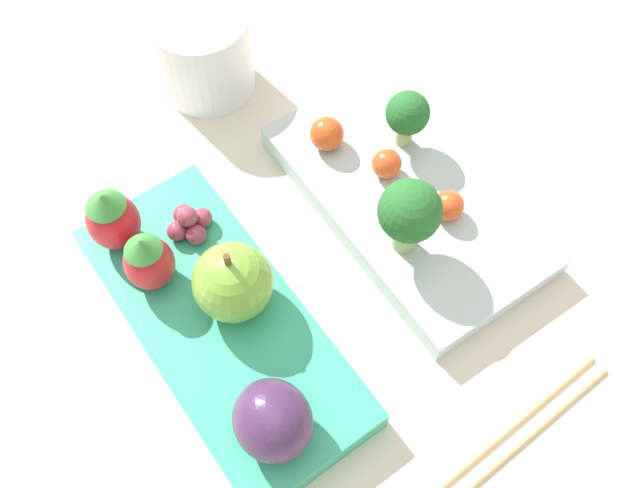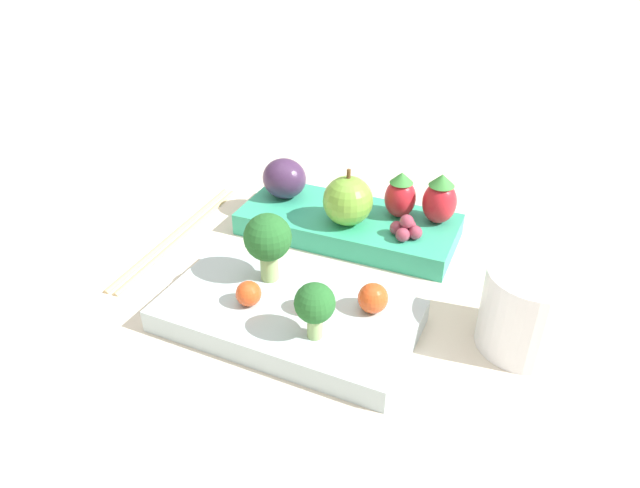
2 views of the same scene
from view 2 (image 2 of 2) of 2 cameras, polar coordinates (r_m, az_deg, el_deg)
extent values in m
plane|color=beige|center=(0.52, 1.04, -3.04)|extent=(4.00, 4.00, 0.00)
cube|color=silver|center=(0.46, -3.58, -7.10)|extent=(0.21, 0.11, 0.02)
cube|color=#33A87F|center=(0.58, 2.84, 1.97)|extent=(0.22, 0.11, 0.02)
cylinder|color=#93B770|center=(0.48, -5.08, -2.26)|extent=(0.02, 0.02, 0.02)
sphere|color=#236028|center=(0.46, -5.25, 0.67)|extent=(0.04, 0.04, 0.04)
cylinder|color=#93B770|center=(0.42, -0.51, -8.25)|extent=(0.01, 0.01, 0.02)
sphere|color=#236028|center=(0.41, -0.53, -5.91)|extent=(0.03, 0.03, 0.03)
sphere|color=#DB4C1E|center=(0.44, 5.32, -5.41)|extent=(0.02, 0.02, 0.02)
sphere|color=#DB4C1E|center=(0.44, -0.76, -5.64)|extent=(0.02, 0.02, 0.02)
sphere|color=#DB4C1E|center=(0.45, -7.16, -4.94)|extent=(0.02, 0.02, 0.02)
sphere|color=#70A838|center=(0.55, 2.80, 4.35)|extent=(0.05, 0.05, 0.05)
cylinder|color=brown|center=(0.53, 2.88, 6.93)|extent=(0.00, 0.00, 0.01)
ellipsoid|color=red|center=(0.56, 8.02, 4.57)|extent=(0.03, 0.03, 0.04)
cone|color=#388438|center=(0.55, 8.19, 6.60)|extent=(0.02, 0.02, 0.01)
ellipsoid|color=red|center=(0.56, 11.85, 4.11)|extent=(0.03, 0.03, 0.04)
cone|color=#388438|center=(0.55, 12.13, 6.29)|extent=(0.02, 0.02, 0.01)
ellipsoid|color=#42284C|center=(0.60, -3.59, 6.57)|extent=(0.05, 0.04, 0.04)
sphere|color=#93384C|center=(0.54, 7.68, 1.59)|extent=(0.01, 0.01, 0.01)
sphere|color=#93384C|center=(0.53, 8.26, 0.92)|extent=(0.01, 0.01, 0.01)
sphere|color=#93384C|center=(0.53, 9.50, 1.14)|extent=(0.01, 0.01, 0.01)
sphere|color=#93384C|center=(0.54, 8.89, 1.80)|extent=(0.01, 0.01, 0.01)
sphere|color=#93384C|center=(0.53, 8.66, 2.23)|extent=(0.01, 0.01, 0.01)
cylinder|color=white|center=(0.45, 20.15, -6.20)|extent=(0.07, 0.07, 0.07)
cylinder|color=tan|center=(0.60, -14.44, 1.10)|extent=(0.02, 0.21, 0.01)
cylinder|color=tan|center=(0.59, -13.65, 0.92)|extent=(0.02, 0.21, 0.01)
camera|label=1|loc=(0.63, -13.83, 42.58)|focal=40.00mm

